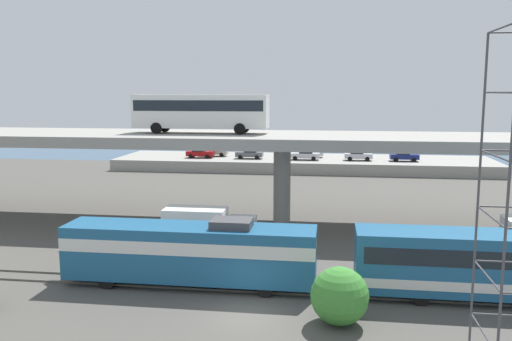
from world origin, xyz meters
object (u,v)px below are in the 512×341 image
(service_truck_west, at_px, (207,227))
(parked_car_2, at_px, (358,155))
(transit_bus_on_overpass, at_px, (201,110))
(parked_car_1, at_px, (305,155))
(train_locomotive, at_px, (177,250))
(parked_car_4, at_px, (404,156))
(parked_car_5, at_px, (200,153))
(parked_car_0, at_px, (215,151))
(parked_car_3, at_px, (308,152))
(parked_car_6, at_px, (250,154))

(service_truck_west, bearing_deg, parked_car_2, 72.55)
(transit_bus_on_overpass, bearing_deg, service_truck_west, -74.04)
(parked_car_1, bearing_deg, train_locomotive, 83.83)
(parked_car_2, xyz_separation_m, parked_car_4, (6.54, -0.02, -0.00))
(train_locomotive, relative_size, parked_car_4, 3.99)
(service_truck_west, height_order, parked_car_4, parked_car_4)
(parked_car_1, bearing_deg, parked_car_5, -0.93)
(parked_car_0, xyz_separation_m, parked_car_2, (22.01, -2.31, -0.00))
(parked_car_2, relative_size, parked_car_3, 0.87)
(transit_bus_on_overpass, bearing_deg, parked_car_3, 77.42)
(parked_car_0, distance_m, parked_car_2, 22.13)
(parked_car_6, bearing_deg, parked_car_1, 177.88)
(parked_car_2, bearing_deg, parked_car_0, 174.01)
(service_truck_west, xyz_separation_m, parked_car_3, (5.52, 44.40, 0.79))
(train_locomotive, distance_m, transit_bus_on_overpass, 18.27)
(parked_car_1, relative_size, parked_car_4, 1.07)
(train_locomotive, relative_size, parked_car_0, 3.86)
(parked_car_6, bearing_deg, parked_car_2, -179.49)
(parked_car_4, bearing_deg, transit_bus_on_overpass, -123.92)
(train_locomotive, relative_size, service_truck_west, 2.38)
(parked_car_0, relative_size, parked_car_4, 1.03)
(train_locomotive, height_order, parked_car_2, train_locomotive)
(service_truck_west, bearing_deg, parked_car_4, 64.70)
(parked_car_1, bearing_deg, parked_car_0, -10.95)
(parked_car_2, height_order, parked_car_4, same)
(transit_bus_on_overpass, height_order, parked_car_4, transit_bus_on_overpass)
(parked_car_2, height_order, parked_car_6, same)
(train_locomotive, bearing_deg, parked_car_3, -96.07)
(parked_car_6, bearing_deg, service_truck_west, 94.29)
(parked_car_1, bearing_deg, parked_car_2, -176.68)
(service_truck_west, distance_m, parked_car_2, 43.35)
(parked_car_0, xyz_separation_m, parked_car_5, (-1.72, -2.50, -0.00))
(parked_car_6, bearing_deg, transit_bus_on_overpass, 91.10)
(parked_car_4, distance_m, parked_car_6, 22.63)
(service_truck_west, distance_m, parked_car_4, 45.73)
(parked_car_2, height_order, parked_car_5, same)
(service_truck_west, bearing_deg, transit_bus_on_overpass, 105.96)
(parked_car_3, height_order, parked_car_4, same)
(train_locomotive, height_order, parked_car_1, train_locomotive)
(transit_bus_on_overpass, height_order, service_truck_west, transit_bus_on_overpass)
(transit_bus_on_overpass, xyz_separation_m, service_truck_west, (2.46, -8.62, -8.39))
(service_truck_west, bearing_deg, parked_car_1, 82.70)
(service_truck_west, bearing_deg, parked_car_5, 104.62)
(parked_car_3, distance_m, parked_car_4, 14.35)
(parked_car_2, xyz_separation_m, parked_car_6, (-16.08, -0.14, 0.00))
(parked_car_0, bearing_deg, parked_car_3, -177.10)
(parked_car_3, relative_size, parked_car_5, 1.12)
(train_locomotive, xyz_separation_m, parked_car_3, (5.54, 52.10, 0.23))
(parked_car_0, relative_size, parked_car_2, 1.04)
(parked_car_4, bearing_deg, parked_car_2, 179.84)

